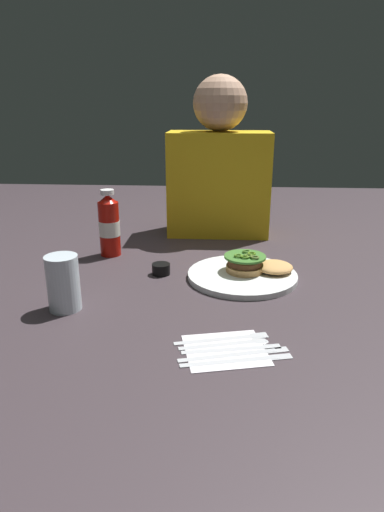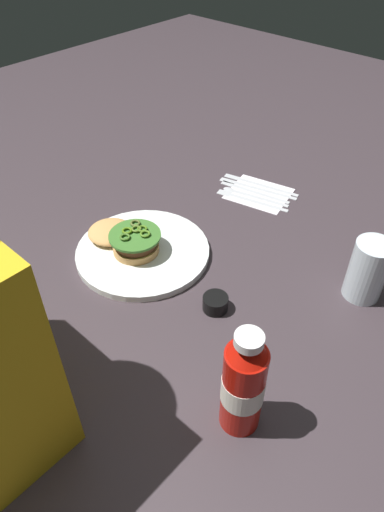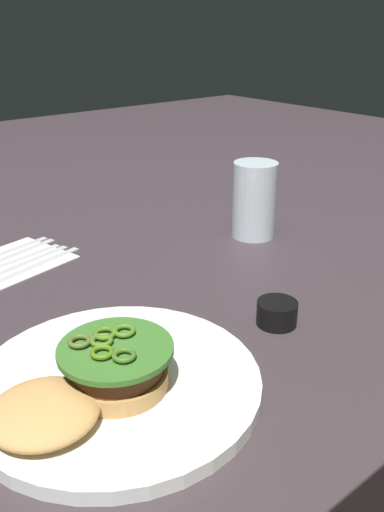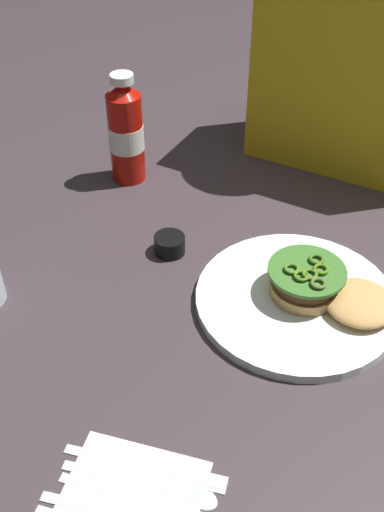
{
  "view_description": "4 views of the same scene",
  "coord_description": "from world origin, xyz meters",
  "px_view_note": "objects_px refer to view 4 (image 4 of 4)",
  "views": [
    {
      "loc": [
        0.1,
        -1.02,
        0.46
      ],
      "look_at": [
        0.03,
        0.07,
        0.07
      ],
      "focal_mm": 30.73,
      "sensor_mm": 36.0,
      "label": 1
    },
    {
      "loc": [
        -0.44,
        0.6,
        0.68
      ],
      "look_at": [
        0.04,
        0.08,
        0.05
      ],
      "focal_mm": 31.98,
      "sensor_mm": 36.0,
      "label": 2
    },
    {
      "loc": [
        0.4,
        0.51,
        0.36
      ],
      "look_at": [
        -0.01,
        0.02,
        0.07
      ],
      "focal_mm": 38.54,
      "sensor_mm": 36.0,
      "label": 3
    },
    {
      "loc": [
        0.34,
        -0.54,
        0.64
      ],
      "look_at": [
        0.02,
        0.05,
        0.08
      ],
      "focal_mm": 42.68,
      "sensor_mm": 36.0,
      "label": 4
    }
  ],
  "objects_px": {
    "dinner_plate": "(296,300)",
    "fork_utensil": "(159,468)",
    "ketchup_bottle": "(126,133)",
    "condiment_cup": "(170,244)",
    "spoon_utensil": "(161,486)",
    "napkin": "(131,498)",
    "table_knife": "(152,503)",
    "burger_sandwich": "(325,289)",
    "diner_person": "(364,38)"
  },
  "relations": [
    {
      "from": "dinner_plate",
      "to": "table_knife",
      "type": "height_order",
      "value": "dinner_plate"
    },
    {
      "from": "spoon_utensil",
      "to": "diner_person",
      "type": "height_order",
      "value": "diner_person"
    },
    {
      "from": "condiment_cup",
      "to": "napkin",
      "type": "distance_m",
      "value": 0.43
    },
    {
      "from": "ketchup_bottle",
      "to": "fork_utensil",
      "type": "height_order",
      "value": "ketchup_bottle"
    },
    {
      "from": "dinner_plate",
      "to": "ketchup_bottle",
      "type": "height_order",
      "value": "ketchup_bottle"
    },
    {
      "from": "dinner_plate",
      "to": "fork_utensil",
      "type": "distance_m",
      "value": 0.33
    },
    {
      "from": "dinner_plate",
      "to": "burger_sandwich",
      "type": "xyz_separation_m",
      "value": [
        0.04,
        0.01,
        0.03
      ]
    },
    {
      "from": "ketchup_bottle",
      "to": "napkin",
      "type": "bearing_deg",
      "value": -56.72
    },
    {
      "from": "dinner_plate",
      "to": "napkin",
      "type": "xyz_separation_m",
      "value": [
        -0.05,
        -0.38,
        -0.01
      ]
    },
    {
      "from": "burger_sandwich",
      "to": "fork_utensil",
      "type": "bearing_deg",
      "value": -102.24
    },
    {
      "from": "burger_sandwich",
      "to": "diner_person",
      "type": "distance_m",
      "value": 0.49
    },
    {
      "from": "napkin",
      "to": "spoon_utensil",
      "type": "height_order",
      "value": "spoon_utensil"
    },
    {
      "from": "napkin",
      "to": "ketchup_bottle",
      "type": "bearing_deg",
      "value": 123.28
    },
    {
      "from": "napkin",
      "to": "table_knife",
      "type": "xyz_separation_m",
      "value": [
        0.02,
        0.0,
        0.0
      ]
    },
    {
      "from": "dinner_plate",
      "to": "burger_sandwich",
      "type": "distance_m",
      "value": 0.05
    },
    {
      "from": "condiment_cup",
      "to": "table_knife",
      "type": "xyz_separation_m",
      "value": [
        0.2,
        -0.39,
        -0.01
      ]
    },
    {
      "from": "condiment_cup",
      "to": "fork_utensil",
      "type": "relative_size",
      "value": 0.26
    },
    {
      "from": "condiment_cup",
      "to": "spoon_utensil",
      "type": "distance_m",
      "value": 0.42
    },
    {
      "from": "fork_utensil",
      "to": "ketchup_bottle",
      "type": "bearing_deg",
      "value": 126.26
    },
    {
      "from": "fork_utensil",
      "to": "diner_person",
      "type": "relative_size",
      "value": 0.35
    },
    {
      "from": "dinner_plate",
      "to": "table_knife",
      "type": "distance_m",
      "value": 0.37
    },
    {
      "from": "burger_sandwich",
      "to": "table_knife",
      "type": "relative_size",
      "value": 0.96
    },
    {
      "from": "dinner_plate",
      "to": "spoon_utensil",
      "type": "xyz_separation_m",
      "value": [
        -0.02,
        -0.35,
        -0.0
      ]
    },
    {
      "from": "napkin",
      "to": "diner_person",
      "type": "relative_size",
      "value": 0.28
    },
    {
      "from": "burger_sandwich",
      "to": "napkin",
      "type": "distance_m",
      "value": 0.4
    },
    {
      "from": "dinner_plate",
      "to": "spoon_utensil",
      "type": "distance_m",
      "value": 0.35
    },
    {
      "from": "spoon_utensil",
      "to": "fork_utensil",
      "type": "height_order",
      "value": "same"
    },
    {
      "from": "spoon_utensil",
      "to": "fork_utensil",
      "type": "distance_m",
      "value": 0.02
    },
    {
      "from": "table_knife",
      "to": "condiment_cup",
      "type": "bearing_deg",
      "value": 117.72
    },
    {
      "from": "burger_sandwich",
      "to": "napkin",
      "type": "bearing_deg",
      "value": -102.24
    },
    {
      "from": "table_knife",
      "to": "dinner_plate",
      "type": "bearing_deg",
      "value": 86.41
    },
    {
      "from": "dinner_plate",
      "to": "napkin",
      "type": "bearing_deg",
      "value": -97.32
    },
    {
      "from": "condiment_cup",
      "to": "napkin",
      "type": "relative_size",
      "value": 0.33
    },
    {
      "from": "burger_sandwich",
      "to": "ketchup_bottle",
      "type": "bearing_deg",
      "value": 160.59
    },
    {
      "from": "condiment_cup",
      "to": "ketchup_bottle",
      "type": "bearing_deg",
      "value": 139.29
    },
    {
      "from": "napkin",
      "to": "diner_person",
      "type": "xyz_separation_m",
      "value": [
        -0.02,
        0.82,
        0.24
      ]
    },
    {
      "from": "napkin",
      "to": "spoon_utensil",
      "type": "relative_size",
      "value": 0.86
    },
    {
      "from": "table_knife",
      "to": "fork_utensil",
      "type": "bearing_deg",
      "value": 111.24
    },
    {
      "from": "dinner_plate",
      "to": "fork_utensil",
      "type": "height_order",
      "value": "dinner_plate"
    },
    {
      "from": "burger_sandwich",
      "to": "ketchup_bottle",
      "type": "xyz_separation_m",
      "value": [
        -0.44,
        0.16,
        0.06
      ]
    },
    {
      "from": "fork_utensil",
      "to": "napkin",
      "type": "bearing_deg",
      "value": -102.22
    },
    {
      "from": "napkin",
      "to": "table_knife",
      "type": "distance_m",
      "value": 0.03
    },
    {
      "from": "burger_sandwich",
      "to": "spoon_utensil",
      "type": "distance_m",
      "value": 0.37
    },
    {
      "from": "condiment_cup",
      "to": "fork_utensil",
      "type": "xyz_separation_m",
      "value": [
        0.19,
        -0.35,
        -0.01
      ]
    },
    {
      "from": "burger_sandwich",
      "to": "spoon_utensil",
      "type": "xyz_separation_m",
      "value": [
        -0.06,
        -0.36,
        -0.03
      ]
    },
    {
      "from": "burger_sandwich",
      "to": "condiment_cup",
      "type": "xyz_separation_m",
      "value": [
        -0.26,
        0.0,
        -0.02
      ]
    },
    {
      "from": "table_knife",
      "to": "spoon_utensil",
      "type": "relative_size",
      "value": 1.09
    },
    {
      "from": "burger_sandwich",
      "to": "condiment_cup",
      "type": "height_order",
      "value": "burger_sandwich"
    },
    {
      "from": "fork_utensil",
      "to": "diner_person",
      "type": "xyz_separation_m",
      "value": [
        -0.03,
        0.77,
        0.24
      ]
    },
    {
      "from": "dinner_plate",
      "to": "spoon_utensil",
      "type": "relative_size",
      "value": 1.65
    }
  ]
}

